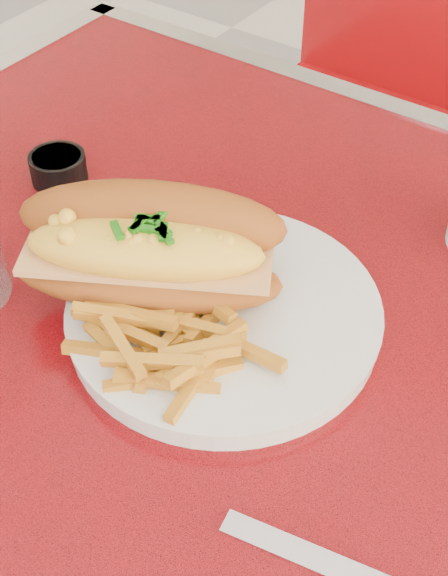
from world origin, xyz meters
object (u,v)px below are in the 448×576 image
Objects in this scene: diner_table at (332,515)px; mac_hoagie at (148,248)px; dinner_plate at (224,314)px; fork at (258,344)px; sauce_cup_left at (58,166)px.

mac_hoagie is at bearing -179.30° from diner_table.
dinner_plate is (-0.13, 0.01, 0.17)m from diner_table.
dinner_plate is 1.22× the size of mac_hoagie.
fork is at bearing -30.88° from mac_hoagie.
sauce_cup_left is at bearing 127.26° from mac_hoagie.
diner_table is at bearing -119.41° from fork.
mac_hoagie is at bearing 53.80° from fork.
fork is 1.87× the size of sauce_cup_left.
mac_hoagie is (-0.19, -0.00, 0.22)m from diner_table.
fork is 0.31m from sauce_cup_left.
diner_table is 4.16× the size of dinner_plate.
sauce_cup_left is (-0.25, 0.07, 0.01)m from dinner_plate.
diner_table is 0.42m from sauce_cup_left.
mac_hoagie is (-0.06, -0.01, 0.05)m from dinner_plate.
diner_table is 8.99× the size of fork.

